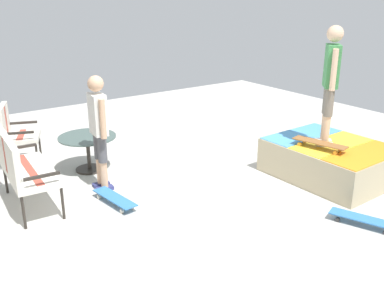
{
  "coord_description": "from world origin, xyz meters",
  "views": [
    {
      "loc": [
        -4.52,
        3.45,
        2.72
      ],
      "look_at": [
        0.2,
        0.1,
        0.7
      ],
      "focal_mm": 41.09,
      "sensor_mm": 36.0,
      "label": 1
    }
  ],
  "objects_px": {
    "person_skater": "(331,77)",
    "skateboard_on_ramp": "(320,143)",
    "skate_ramp": "(331,160)",
    "skateboard_spare": "(363,219)",
    "skateboard_by_bench": "(115,198)",
    "patio_chair_near_house": "(13,130)",
    "patio_table": "(88,146)",
    "person_watching": "(99,125)",
    "patio_bench": "(20,164)"
  },
  "relations": [
    {
      "from": "person_skater",
      "to": "patio_bench",
      "type": "bearing_deg",
      "value": 67.95
    },
    {
      "from": "skate_ramp",
      "to": "skateboard_by_bench",
      "type": "relative_size",
      "value": 2.62
    },
    {
      "from": "patio_table",
      "to": "person_watching",
      "type": "distance_m",
      "value": 0.94
    },
    {
      "from": "skate_ramp",
      "to": "skateboard_spare",
      "type": "height_order",
      "value": "skate_ramp"
    },
    {
      "from": "patio_bench",
      "to": "patio_chair_near_house",
      "type": "distance_m",
      "value": 1.63
    },
    {
      "from": "patio_chair_near_house",
      "to": "person_skater",
      "type": "height_order",
      "value": "person_skater"
    },
    {
      "from": "skateboard_spare",
      "to": "skateboard_by_bench",
      "type": "bearing_deg",
      "value": 44.22
    },
    {
      "from": "skate_ramp",
      "to": "patio_chair_near_house",
      "type": "xyz_separation_m",
      "value": [
        3.27,
        3.84,
        0.34
      ]
    },
    {
      "from": "patio_bench",
      "to": "skateboard_by_bench",
      "type": "bearing_deg",
      "value": -120.97
    },
    {
      "from": "skate_ramp",
      "to": "person_skater",
      "type": "bearing_deg",
      "value": 72.06
    },
    {
      "from": "patio_table",
      "to": "skateboard_on_ramp",
      "type": "bearing_deg",
      "value": -133.33
    },
    {
      "from": "skateboard_by_bench",
      "to": "person_skater",
      "type": "bearing_deg",
      "value": -108.73
    },
    {
      "from": "person_watching",
      "to": "person_skater",
      "type": "bearing_deg",
      "value": -118.5
    },
    {
      "from": "patio_chair_near_house",
      "to": "skateboard_by_bench",
      "type": "height_order",
      "value": "patio_chair_near_house"
    },
    {
      "from": "skateboard_by_bench",
      "to": "patio_table",
      "type": "bearing_deg",
      "value": -8.55
    },
    {
      "from": "patio_bench",
      "to": "skateboard_spare",
      "type": "bearing_deg",
      "value": -131.79
    },
    {
      "from": "skate_ramp",
      "to": "skateboard_by_bench",
      "type": "xyz_separation_m",
      "value": [
        1.07,
        3.15,
        -0.18
      ]
    },
    {
      "from": "patio_chair_near_house",
      "to": "skateboard_on_ramp",
      "type": "bearing_deg",
      "value": -133.73
    },
    {
      "from": "person_watching",
      "to": "skateboard_spare",
      "type": "relative_size",
      "value": 2.02
    },
    {
      "from": "patio_bench",
      "to": "patio_chair_near_house",
      "type": "height_order",
      "value": "same"
    },
    {
      "from": "person_watching",
      "to": "person_skater",
      "type": "height_order",
      "value": "person_skater"
    },
    {
      "from": "skateboard_by_bench",
      "to": "skateboard_spare",
      "type": "xyz_separation_m",
      "value": [
        -2.28,
        -2.22,
        0.0
      ]
    },
    {
      "from": "person_skater",
      "to": "skateboard_on_ramp",
      "type": "relative_size",
      "value": 2.11
    },
    {
      "from": "skate_ramp",
      "to": "patio_chair_near_house",
      "type": "relative_size",
      "value": 2.11
    },
    {
      "from": "person_skater",
      "to": "patio_table",
      "type": "bearing_deg",
      "value": 50.13
    },
    {
      "from": "patio_table",
      "to": "skateboard_on_ramp",
      "type": "relative_size",
      "value": 1.09
    },
    {
      "from": "skate_ramp",
      "to": "skateboard_by_bench",
      "type": "bearing_deg",
      "value": 71.31
    },
    {
      "from": "skateboard_on_ramp",
      "to": "patio_table",
      "type": "bearing_deg",
      "value": 46.67
    },
    {
      "from": "person_skater",
      "to": "skateboard_on_ramp",
      "type": "bearing_deg",
      "value": 113.42
    },
    {
      "from": "skateboard_by_bench",
      "to": "skateboard_on_ramp",
      "type": "distance_m",
      "value": 3.04
    },
    {
      "from": "person_skater",
      "to": "skateboard_spare",
      "type": "bearing_deg",
      "value": 148.7
    },
    {
      "from": "patio_chair_near_house",
      "to": "patio_table",
      "type": "bearing_deg",
      "value": -134.86
    },
    {
      "from": "skate_ramp",
      "to": "patio_table",
      "type": "distance_m",
      "value": 3.8
    },
    {
      "from": "skate_ramp",
      "to": "patio_table",
      "type": "relative_size",
      "value": 2.39
    },
    {
      "from": "patio_table",
      "to": "person_skater",
      "type": "bearing_deg",
      "value": -129.87
    },
    {
      "from": "skate_ramp",
      "to": "skateboard_on_ramp",
      "type": "relative_size",
      "value": 2.61
    },
    {
      "from": "patio_bench",
      "to": "person_watching",
      "type": "height_order",
      "value": "person_watching"
    },
    {
      "from": "skate_ramp",
      "to": "skateboard_on_ramp",
      "type": "height_order",
      "value": "skateboard_on_ramp"
    },
    {
      "from": "patio_bench",
      "to": "patio_table",
      "type": "bearing_deg",
      "value": -59.52
    },
    {
      "from": "person_watching",
      "to": "skateboard_on_ramp",
      "type": "distance_m",
      "value": 3.19
    },
    {
      "from": "skate_ramp",
      "to": "patio_chair_near_house",
      "type": "height_order",
      "value": "patio_chair_near_house"
    },
    {
      "from": "skate_ramp",
      "to": "patio_table",
      "type": "xyz_separation_m",
      "value": [
        2.39,
        2.96,
        0.14
      ]
    },
    {
      "from": "patio_bench",
      "to": "skate_ramp",
      "type": "bearing_deg",
      "value": -111.9
    },
    {
      "from": "patio_chair_near_house",
      "to": "patio_table",
      "type": "relative_size",
      "value": 1.13
    },
    {
      "from": "patio_chair_near_house",
      "to": "skateboard_by_bench",
      "type": "xyz_separation_m",
      "value": [
        -2.2,
        -0.69,
        -0.53
      ]
    },
    {
      "from": "patio_bench",
      "to": "skateboard_on_ramp",
      "type": "bearing_deg",
      "value": -114.4
    },
    {
      "from": "skateboard_by_bench",
      "to": "skateboard_spare",
      "type": "distance_m",
      "value": 3.19
    },
    {
      "from": "patio_table",
      "to": "skateboard_by_bench",
      "type": "distance_m",
      "value": 1.37
    },
    {
      "from": "patio_bench",
      "to": "skateboard_spare",
      "type": "xyz_separation_m",
      "value": [
        -2.89,
        -3.23,
        -0.53
      ]
    },
    {
      "from": "skate_ramp",
      "to": "person_watching",
      "type": "bearing_deg",
      "value": 62.01
    }
  ]
}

